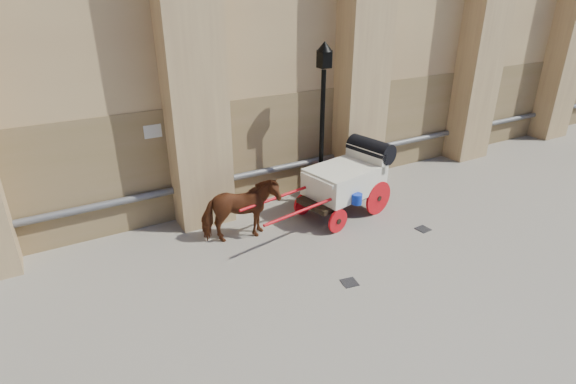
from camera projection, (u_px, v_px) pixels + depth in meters
ground at (309, 277)px, 9.62m from camera, size 90.00×90.00×0.00m
horse at (241, 211)px, 10.75m from camera, size 1.96×1.13×1.56m
carriage at (349, 177)px, 12.02m from camera, size 4.50×1.93×1.91m
street_lamp at (322, 122)px, 12.02m from camera, size 0.42×0.42×4.44m
drain_grate_near at (350, 283)px, 9.44m from camera, size 0.37×0.37×0.01m
drain_grate_far at (423, 229)px, 11.51m from camera, size 0.34×0.34×0.01m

